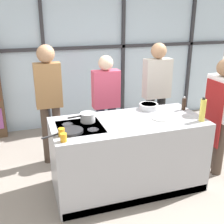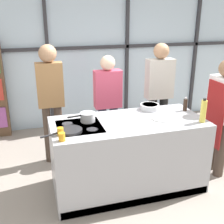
{
  "view_description": "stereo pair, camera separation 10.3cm",
  "coord_description": "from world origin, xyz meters",
  "px_view_note": "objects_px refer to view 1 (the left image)",
  "views": [
    {
      "loc": [
        -1.18,
        -2.98,
        2.2
      ],
      "look_at": [
        -0.18,
        0.1,
        1.03
      ],
      "focal_mm": 45.0,
      "sensor_mm": 36.0,
      "label": 1
    },
    {
      "loc": [
        -1.08,
        -3.01,
        2.2
      ],
      "look_at": [
        -0.18,
        0.1,
        1.03
      ],
      "focal_mm": 45.0,
      "sensor_mm": 36.0,
      "label": 2
    }
  ],
  "objects_px": {
    "white_plate": "(161,118)",
    "oil_bottle": "(203,110)",
    "saucepan": "(88,117)",
    "spectator_center_left": "(106,100)",
    "pepper_grinder": "(184,104)",
    "frying_pan": "(70,131)",
    "spectator_center_right": "(157,90)",
    "mixing_bowl": "(149,106)",
    "juice_glass_near": "(64,138)",
    "chef": "(219,111)",
    "juice_glass_far": "(62,132)",
    "spectator_far_left": "(49,96)"
  },
  "relations": [
    {
      "from": "frying_pan",
      "to": "saucepan",
      "type": "xyz_separation_m",
      "value": [
        0.26,
        0.25,
        0.04
      ]
    },
    {
      "from": "white_plate",
      "to": "pepper_grinder",
      "type": "height_order",
      "value": "pepper_grinder"
    },
    {
      "from": "spectator_center_left",
      "to": "white_plate",
      "type": "bearing_deg",
      "value": 112.06
    },
    {
      "from": "juice_glass_near",
      "to": "mixing_bowl",
      "type": "bearing_deg",
      "value": 27.25
    },
    {
      "from": "spectator_center_left",
      "to": "spectator_center_right",
      "type": "height_order",
      "value": "spectator_center_right"
    },
    {
      "from": "pepper_grinder",
      "to": "juice_glass_near",
      "type": "xyz_separation_m",
      "value": [
        -1.7,
        -0.48,
        -0.04
      ]
    },
    {
      "from": "spectator_center_left",
      "to": "mixing_bowl",
      "type": "relative_size",
      "value": 6.14
    },
    {
      "from": "chef",
      "to": "mixing_bowl",
      "type": "height_order",
      "value": "chef"
    },
    {
      "from": "saucepan",
      "to": "white_plate",
      "type": "height_order",
      "value": "saucepan"
    },
    {
      "from": "spectator_center_left",
      "to": "oil_bottle",
      "type": "xyz_separation_m",
      "value": [
        0.85,
        -1.24,
        0.16
      ]
    },
    {
      "from": "chef",
      "to": "saucepan",
      "type": "height_order",
      "value": "chef"
    },
    {
      "from": "saucepan",
      "to": "oil_bottle",
      "type": "height_order",
      "value": "oil_bottle"
    },
    {
      "from": "spectator_far_left",
      "to": "spectator_center_left",
      "type": "bearing_deg",
      "value": -180.0
    },
    {
      "from": "spectator_center_left",
      "to": "frying_pan",
      "type": "distance_m",
      "value": 1.31
    },
    {
      "from": "pepper_grinder",
      "to": "juice_glass_near",
      "type": "height_order",
      "value": "pepper_grinder"
    },
    {
      "from": "oil_bottle",
      "to": "juice_glass_near",
      "type": "distance_m",
      "value": 1.7
    },
    {
      "from": "spectator_center_left",
      "to": "juice_glass_near",
      "type": "distance_m",
      "value": 1.55
    },
    {
      "from": "spectator_center_right",
      "to": "chef",
      "type": "bearing_deg",
      "value": 115.25
    },
    {
      "from": "frying_pan",
      "to": "spectator_center_right",
      "type": "bearing_deg",
      "value": 34.24
    },
    {
      "from": "white_plate",
      "to": "juice_glass_far",
      "type": "bearing_deg",
      "value": -173.77
    },
    {
      "from": "spectator_center_right",
      "to": "oil_bottle",
      "type": "xyz_separation_m",
      "value": [
        -0.01,
        -1.24,
        0.07
      ]
    },
    {
      "from": "spectator_far_left",
      "to": "white_plate",
      "type": "height_order",
      "value": "spectator_far_left"
    },
    {
      "from": "juice_glass_near",
      "to": "spectator_center_left",
      "type": "bearing_deg",
      "value": 56.71
    },
    {
      "from": "spectator_center_right",
      "to": "juice_glass_far",
      "type": "height_order",
      "value": "spectator_center_right"
    },
    {
      "from": "white_plate",
      "to": "juice_glass_far",
      "type": "height_order",
      "value": "juice_glass_far"
    },
    {
      "from": "frying_pan",
      "to": "mixing_bowl",
      "type": "height_order",
      "value": "mixing_bowl"
    },
    {
      "from": "white_plate",
      "to": "mixing_bowl",
      "type": "bearing_deg",
      "value": 89.16
    },
    {
      "from": "frying_pan",
      "to": "pepper_grinder",
      "type": "distance_m",
      "value": 1.62
    },
    {
      "from": "saucepan",
      "to": "mixing_bowl",
      "type": "distance_m",
      "value": 0.92
    },
    {
      "from": "mixing_bowl",
      "to": "juice_glass_far",
      "type": "height_order",
      "value": "juice_glass_far"
    },
    {
      "from": "saucepan",
      "to": "pepper_grinder",
      "type": "xyz_separation_m",
      "value": [
        1.34,
        0.03,
        0.03
      ]
    },
    {
      "from": "oil_bottle",
      "to": "pepper_grinder",
      "type": "distance_m",
      "value": 0.43
    },
    {
      "from": "frying_pan",
      "to": "juice_glass_far",
      "type": "xyz_separation_m",
      "value": [
        -0.11,
        -0.07,
        0.03
      ]
    },
    {
      "from": "oil_bottle",
      "to": "frying_pan",
      "type": "bearing_deg",
      "value": 174.53
    },
    {
      "from": "frying_pan",
      "to": "white_plate",
      "type": "relative_size",
      "value": 2.0
    },
    {
      "from": "frying_pan",
      "to": "oil_bottle",
      "type": "xyz_separation_m",
      "value": [
        1.59,
        -0.15,
        0.12
      ]
    },
    {
      "from": "white_plate",
      "to": "oil_bottle",
      "type": "bearing_deg",
      "value": -27.14
    },
    {
      "from": "oil_bottle",
      "to": "juice_glass_near",
      "type": "relative_size",
      "value": 3.35
    },
    {
      "from": "chef",
      "to": "juice_glass_near",
      "type": "distance_m",
      "value": 2.18
    },
    {
      "from": "chef",
      "to": "spectator_center_left",
      "type": "xyz_separation_m",
      "value": [
        -1.31,
        0.97,
        -0.01
      ]
    },
    {
      "from": "chef",
      "to": "spectator_center_right",
      "type": "xyz_separation_m",
      "value": [
        -0.46,
        0.97,
        0.08
      ]
    },
    {
      "from": "mixing_bowl",
      "to": "juice_glass_near",
      "type": "height_order",
      "value": "juice_glass_near"
    },
    {
      "from": "spectator_center_left",
      "to": "mixing_bowl",
      "type": "height_order",
      "value": "spectator_center_left"
    },
    {
      "from": "oil_bottle",
      "to": "spectator_center_right",
      "type": "bearing_deg",
      "value": 89.76
    },
    {
      "from": "chef",
      "to": "oil_bottle",
      "type": "distance_m",
      "value": 0.56
    },
    {
      "from": "spectator_center_right",
      "to": "mixing_bowl",
      "type": "relative_size",
      "value": 6.73
    },
    {
      "from": "frying_pan",
      "to": "chef",
      "type": "bearing_deg",
      "value": 3.12
    },
    {
      "from": "white_plate",
      "to": "saucepan",
      "type": "bearing_deg",
      "value": 168.62
    },
    {
      "from": "spectator_center_left",
      "to": "juice_glass_far",
      "type": "relative_size",
      "value": 17.81
    },
    {
      "from": "mixing_bowl",
      "to": "juice_glass_near",
      "type": "relative_size",
      "value": 2.9
    }
  ]
}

